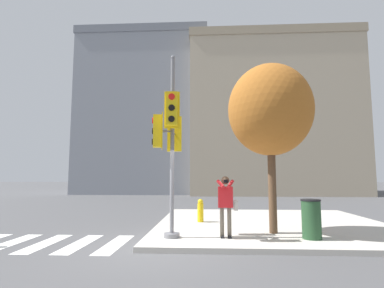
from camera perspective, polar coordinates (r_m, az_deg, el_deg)
ground_plane at (r=7.92m, az=-6.53°, el=-19.14°), size 160.00×160.00×0.00m
sidewalk_corner at (r=11.46m, az=14.82°, el=-14.55°), size 8.00×8.00×0.14m
traffic_signal_pole at (r=8.38m, az=-4.32°, el=1.58°), size 0.81×1.14×5.10m
person_photographer at (r=8.39m, az=6.50°, el=-10.64°), size 0.58×0.54×1.65m
street_tree at (r=9.44m, az=14.65°, el=6.23°), size 2.54×2.54×5.05m
fire_hydrant at (r=11.12m, az=1.62°, el=-12.56°), size 0.22×0.28×0.82m
trash_bin at (r=8.79m, az=21.77°, el=-13.12°), size 0.52×0.52×1.03m
building_left at (r=34.07m, az=-8.37°, el=5.24°), size 13.40×9.75×16.85m
building_right at (r=32.97m, az=14.18°, el=4.53°), size 16.07×11.11×15.49m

